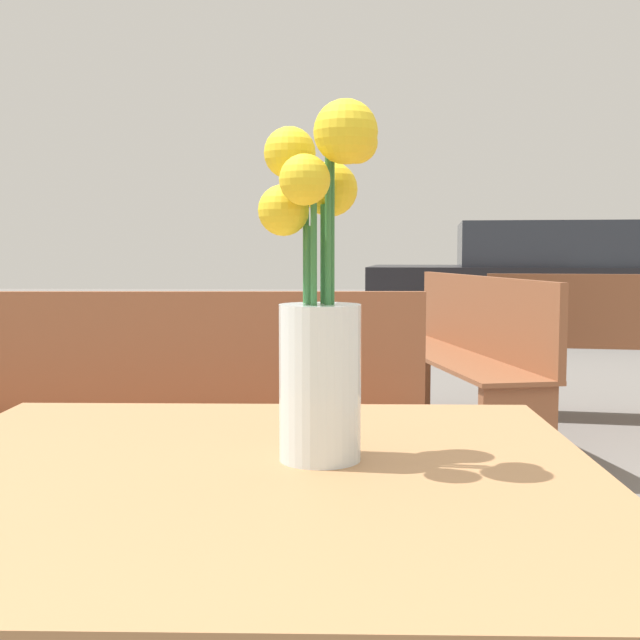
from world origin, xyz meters
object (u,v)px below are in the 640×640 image
at_px(flower_vase, 320,311).
at_px(table_front, 245,582).
at_px(bicycle, 51,354).
at_px(bench_near, 122,415).
at_px(parked_car, 569,282).
at_px(bench_middle, 464,349).

bearing_deg(flower_vase, table_front, -151.38).
distance_m(table_front, bicycle, 4.57).
height_order(flower_vase, bench_near, flower_vase).
bearing_deg(table_front, bench_near, 110.75).
xyz_separation_m(bicycle, parked_car, (4.43, 4.35, 0.30)).
relative_size(table_front, flower_vase, 2.01).
bearing_deg(parked_car, bicycle, -135.56).
distance_m(bench_near, bench_middle, 2.16).
relative_size(table_front, bench_middle, 0.41).
distance_m(flower_vase, bench_near, 1.72).
bearing_deg(bench_near, flower_vase, -66.20).
height_order(bench_near, bicycle, bench_near).
relative_size(bench_middle, parked_car, 0.40).
bearing_deg(table_front, bicycle, 113.51).
height_order(bench_near, bench_middle, same).
relative_size(table_front, parked_car, 0.17).
bearing_deg(table_front, parked_car, 72.96).
bearing_deg(bicycle, flower_vase, -65.36).
bearing_deg(bench_middle, parked_car, 69.76).
xyz_separation_m(table_front, flower_vase, (0.08, 0.04, 0.29)).
bearing_deg(bench_near, parked_car, 65.26).
bearing_deg(bench_middle, table_front, -101.78).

